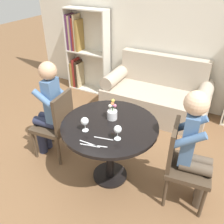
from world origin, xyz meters
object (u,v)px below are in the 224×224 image
Objects in this scene: bookshelf_left at (84,51)px; wine_glass_left at (85,122)px; wine_glass_right at (118,130)px; couch at (156,96)px; person_right at (195,148)px; flower_vase at (112,113)px; person_left at (48,109)px; chair_right at (182,162)px; chair_left at (57,122)px.

wine_glass_left is (1.40, -2.09, 0.10)m from bookshelf_left.
wine_glass_right is (1.74, -2.07, 0.10)m from bookshelf_left.
couch is 1.65m from bookshelf_left.
flower_vase is (-0.87, 0.00, 0.13)m from person_right.
couch is 11.19× the size of wine_glass_right.
couch is at bearing 146.26° from person_left.
wine_glass_right is at bearing -49.92° from bookshelf_left.
chair_right is 6.02× the size of wine_glass_left.
wine_glass_left is at bearing 100.02° from person_right.
wine_glass_left is 0.34m from flower_vase.
chair_left is at bearing -175.85° from flower_vase.
bookshelf_left reaches higher than flower_vase.
chair_right is 0.74m from wine_glass_right.
wine_glass_left is at bearing 100.49° from chair_right.
couch is 1.83m from person_left.
wine_glass_left is at bearing -95.15° from couch.
wine_glass_right is 0.35m from flower_vase.
person_right reaches higher than wine_glass_right.
wine_glass_left is 0.34m from wine_glass_right.
bookshelf_left is 1.69× the size of chair_right.
person_left is at bearing 85.42° from person_right.
person_right is at bearing 86.35° from chair_left.
flower_vase is (-0.20, 0.28, -0.03)m from wine_glass_right.
person_right is 0.88m from flower_vase.
couch is at bearing 84.85° from wine_glass_left.
couch is 1.73m from chair_right.
couch is 11.11× the size of wine_glass_left.
chair_right is at bearing -37.81° from bookshelf_left.
wine_glass_right is at bearing -84.35° from couch.
wine_glass_left is (0.69, -0.24, 0.18)m from person_left.
chair_left is 0.74m from wine_glass_left.
flower_vase is (0.14, 0.31, -0.03)m from wine_glass_left.
bookshelf_left is at bearing 45.45° from chair_right.
person_left is at bearing 84.93° from chair_right.
person_right reaches higher than flower_vase.
person_left is at bearing 168.29° from wine_glass_right.
person_left is 0.75m from wine_glass_left.
chair_right reaches higher than wine_glass_left.
bookshelf_left is at bearing -164.49° from person_left.
person_left reaches higher than wine_glass_left.
person_left reaches higher than couch.
wine_glass_right is at bearing 105.72° from person_right.
bookshelf_left is at bearing 130.08° from wine_glass_right.
bookshelf_left reaches higher than wine_glass_left.
couch is at bearing 148.56° from chair_left.
bookshelf_left is at bearing 170.17° from couch.
bookshelf_left is 2.36m from flower_vase.
chair_left is 1.53m from chair_right.
bookshelf_left is 2.70m from wine_glass_right.
couch is 7.20× the size of flower_vase.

